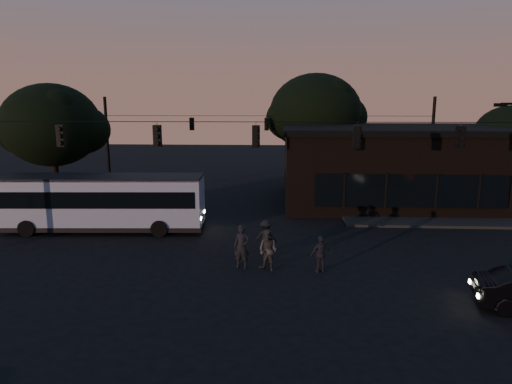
{
  "coord_description": "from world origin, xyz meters",
  "views": [
    {
      "loc": [
        1.09,
        -16.57,
        7.07
      ],
      "look_at": [
        0.0,
        4.0,
        3.0
      ],
      "focal_mm": 32.0,
      "sensor_mm": 36.0,
      "label": 1
    }
  ],
  "objects_px": {
    "bus": "(104,200)",
    "pedestrian_d": "(266,237)",
    "pedestrian_a": "(242,247)",
    "pedestrian_c": "(321,254)",
    "pedestrian_b": "(268,250)",
    "building": "(391,165)"
  },
  "relations": [
    {
      "from": "bus",
      "to": "pedestrian_d",
      "type": "bearing_deg",
      "value": -23.84
    },
    {
      "from": "pedestrian_a",
      "to": "pedestrian_d",
      "type": "relative_size",
      "value": 1.16
    },
    {
      "from": "bus",
      "to": "pedestrian_c",
      "type": "relative_size",
      "value": 7.03
    },
    {
      "from": "bus",
      "to": "pedestrian_a",
      "type": "relative_size",
      "value": 5.85
    },
    {
      "from": "pedestrian_b",
      "to": "pedestrian_c",
      "type": "distance_m",
      "value": 2.23
    },
    {
      "from": "pedestrian_a",
      "to": "pedestrian_d",
      "type": "xyz_separation_m",
      "value": [
        0.99,
        1.96,
        -0.13
      ]
    },
    {
      "from": "building",
      "to": "pedestrian_a",
      "type": "bearing_deg",
      "value": -124.61
    },
    {
      "from": "bus",
      "to": "pedestrian_c",
      "type": "distance_m",
      "value": 12.91
    },
    {
      "from": "bus",
      "to": "pedestrian_b",
      "type": "bearing_deg",
      "value": -34.68
    },
    {
      "from": "pedestrian_a",
      "to": "pedestrian_d",
      "type": "bearing_deg",
      "value": 70.2
    },
    {
      "from": "bus",
      "to": "pedestrian_b",
      "type": "distance_m",
      "value": 10.93
    },
    {
      "from": "building",
      "to": "pedestrian_c",
      "type": "xyz_separation_m",
      "value": [
        -6.16,
        -14.15,
        -1.92
      ]
    },
    {
      "from": "pedestrian_b",
      "to": "building",
      "type": "bearing_deg",
      "value": 91.56
    },
    {
      "from": "pedestrian_a",
      "to": "pedestrian_b",
      "type": "height_order",
      "value": "pedestrian_a"
    },
    {
      "from": "building",
      "to": "pedestrian_b",
      "type": "distance_m",
      "value": 16.49
    },
    {
      "from": "bus",
      "to": "pedestrian_c",
      "type": "height_order",
      "value": "bus"
    },
    {
      "from": "pedestrian_b",
      "to": "pedestrian_d",
      "type": "distance_m",
      "value": 2.26
    },
    {
      "from": "pedestrian_a",
      "to": "pedestrian_c",
      "type": "xyz_separation_m",
      "value": [
        3.36,
        -0.36,
        -0.16
      ]
    },
    {
      "from": "pedestrian_b",
      "to": "pedestrian_d",
      "type": "bearing_deg",
      "value": 126.14
    },
    {
      "from": "pedestrian_a",
      "to": "pedestrian_b",
      "type": "relative_size",
      "value": 1.06
    },
    {
      "from": "pedestrian_b",
      "to": "pedestrian_c",
      "type": "bearing_deg",
      "value": 30.54
    },
    {
      "from": "building",
      "to": "bus",
      "type": "relative_size",
      "value": 1.39
    }
  ]
}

